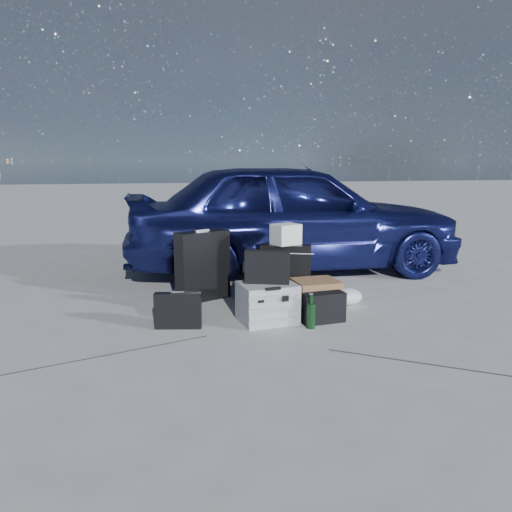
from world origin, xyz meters
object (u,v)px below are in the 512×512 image
Objects in this scene: pelican_case at (267,302)px; green_bottle at (311,311)px; cardboard_box at (316,296)px; suitcase_right at (285,274)px; duffel_bag at (274,279)px; briefcase at (178,311)px; suitcase_left at (203,266)px; car at (292,216)px.

green_bottle is at bearing -46.76° from pelican_case.
cardboard_box is 0.51m from green_bottle.
suitcase_right is 0.89× the size of duffel_bag.
green_bottle is (0.01, -0.82, -0.15)m from suitcase_right.
pelican_case is at bearing 12.51° from briefcase.
duffel_bag is 1.18m from green_bottle.
suitcase_left is 1.19× the size of suitcase_right.
suitcase_right is at bearing 37.70° from briefcase.
duffel_bag is at bearing 64.16° from pelican_case.
pelican_case is at bearing -85.52° from suitcase_left.
green_bottle is (0.82, -1.14, -0.21)m from suitcase_left.
briefcase is at bearing -135.27° from suitcase_right.
suitcase_right is (-0.51, -1.50, -0.43)m from car.
suitcase_right is 0.83m from green_bottle.
green_bottle is (0.03, -1.18, -0.02)m from duffel_bag.
duffel_bag reaches higher than briefcase.
suitcase_left reaches higher than suitcase_right.
suitcase_right is at bearing 51.60° from pelican_case.
pelican_case is 1.20× the size of briefcase.
green_bottle is (-0.21, -0.47, -0.00)m from cardboard_box.
briefcase is 1.28m from suitcase_right.
pelican_case reaches higher than green_bottle.
duffel_bag is 1.65× the size of cardboard_box.
suitcase_left is 1.06× the size of duffel_bag.
pelican_case is 0.96m from duffel_bag.
car is at bearing 62.81° from briefcase.
cardboard_box is at bearing 20.45° from briefcase.
briefcase is 0.56× the size of suitcase_left.
pelican_case is (-0.83, -2.04, -0.56)m from car.
car reaches higher than suitcase_right.
suitcase_left reaches higher than briefcase.
suitcase_right is (0.33, 0.55, 0.13)m from pelican_case.
suitcase_left is (0.32, 0.89, 0.21)m from briefcase.
duffel_bag is at bearing 108.49° from cardboard_box.
cardboard_box is at bearing 12.69° from pelican_case.
briefcase is (-1.64, -2.06, -0.58)m from car.
suitcase_left reaches higher than cardboard_box.
suitcase_left is at bearing 81.57° from briefcase.
suitcase_right is at bearing 162.37° from car.
suitcase_right is at bearing -74.84° from duffel_bag.
car is 7.03× the size of suitcase_right.
pelican_case is 0.71× the size of duffel_bag.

